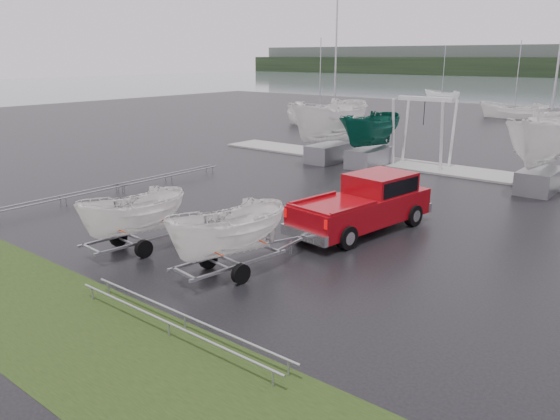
% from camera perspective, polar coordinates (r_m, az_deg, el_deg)
% --- Properties ---
extents(ground_plane, '(120.00, 120.00, 0.00)m').
position_cam_1_polar(ground_plane, '(22.60, 1.14, -0.62)').
color(ground_plane, black).
rests_on(ground_plane, ground).
extents(grass_verge, '(40.00, 40.00, 0.00)m').
position_cam_1_polar(grass_verge, '(16.00, -24.33, -9.21)').
color(grass_verge, black).
rests_on(grass_verge, ground).
extents(dock, '(30.00, 3.00, 0.12)m').
position_cam_1_polar(dock, '(33.51, 15.05, 4.35)').
color(dock, '#9A9A94').
rests_on(dock, ground).
extents(pickup_truck, '(2.94, 6.42, 2.06)m').
position_cam_1_polar(pickup_truck, '(20.89, 9.10, 0.87)').
color(pickup_truck, maroon).
rests_on(pickup_truck, ground).
extents(trailer_hitched, '(1.86, 3.73, 4.78)m').
position_cam_1_polar(trailer_hitched, '(15.96, -5.53, 1.99)').
color(trailer_hitched, '#979A9F').
rests_on(trailer_hitched, ground).
extents(trailer_parked, '(1.83, 3.69, 4.53)m').
position_cam_1_polar(trailer_parked, '(18.62, -15.29, 3.09)').
color(trailer_parked, '#979A9F').
rests_on(trailer_parked, ground).
extents(boat_hoist, '(3.30, 2.18, 4.12)m').
position_cam_1_polar(boat_hoist, '(33.27, 14.77, 8.87)').
color(boat_hoist, silver).
rests_on(boat_hoist, ground).
extents(keelboat_0, '(2.76, 3.20, 10.94)m').
position_cam_1_polar(keelboat_0, '(33.94, 5.29, 12.36)').
color(keelboat_0, '#979A9F').
rests_on(keelboat_0, ground).
extents(keelboat_1, '(2.11, 3.20, 6.72)m').
position_cam_1_polar(keelboat_1, '(32.72, 9.55, 10.18)').
color(keelboat_1, '#979A9F').
rests_on(keelboat_1, ground).
extents(keelboat_2, '(2.73, 3.20, 10.91)m').
position_cam_1_polar(keelboat_2, '(28.90, 26.41, 10.14)').
color(keelboat_2, '#979A9F').
rests_on(keelboat_2, ground).
extents(mast_rack_0, '(0.56, 6.50, 0.06)m').
position_cam_1_polar(mast_rack_0, '(29.37, -11.58, 3.61)').
color(mast_rack_0, '#979A9F').
rests_on(mast_rack_0, ground).
extents(mast_rack_1, '(0.56, 6.50, 0.06)m').
position_cam_1_polar(mast_rack_1, '(26.11, -21.77, 1.29)').
color(mast_rack_1, '#979A9F').
rests_on(mast_rack_1, ground).
extents(mast_rack_2, '(7.00, 0.56, 0.06)m').
position_cam_1_polar(mast_rack_2, '(13.46, -10.73, -11.13)').
color(mast_rack_2, '#979A9F').
rests_on(mast_rack_2, ground).
extents(moored_boat_0, '(2.97, 2.91, 11.53)m').
position_cam_1_polar(moored_boat_0, '(52.30, 4.13, 8.75)').
color(moored_boat_0, white).
rests_on(moored_boat_0, ground).
extents(moored_boat_1, '(3.29, 3.25, 11.47)m').
position_cam_1_polar(moored_boat_1, '(64.12, 23.15, 8.83)').
color(moored_boat_1, white).
rests_on(moored_boat_1, ground).
extents(moored_boat_4, '(2.25, 2.20, 10.82)m').
position_cam_1_polar(moored_boat_4, '(89.51, 16.52, 11.08)').
color(moored_boat_4, white).
rests_on(moored_boat_4, ground).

